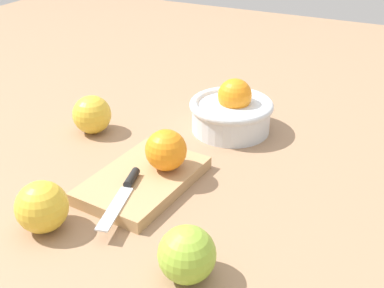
{
  "coord_description": "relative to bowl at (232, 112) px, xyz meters",
  "views": [
    {
      "loc": [
        0.64,
        0.4,
        0.46
      ],
      "look_at": [
        -0.04,
        0.07,
        0.04
      ],
      "focal_mm": 44.66,
      "sensor_mm": 36.0,
      "label": 1
    }
  ],
  "objects": [
    {
      "name": "apple_back_right",
      "position": [
        0.42,
        0.11,
        -0.0
      ],
      "size": [
        0.08,
        0.08,
        0.08
      ],
      "primitive_type": "sphere",
      "color": "#8EB738",
      "rests_on": "ground_plane"
    },
    {
      "name": "apple_front_right",
      "position": [
        0.42,
        -0.13,
        -0.0
      ],
      "size": [
        0.08,
        0.08,
        0.08
      ],
      "primitive_type": "sphere",
      "color": "gold",
      "rests_on": "ground_plane"
    },
    {
      "name": "knife",
      "position": [
        0.32,
        -0.05,
        -0.01
      ],
      "size": [
        0.15,
        0.05,
        0.01
      ],
      "color": "silver",
      "rests_on": "cutting_board"
    },
    {
      "name": "ground_plane",
      "position": [
        0.19,
        -0.08,
        -0.04
      ],
      "size": [
        2.4,
        2.4,
        0.0
      ],
      "primitive_type": "plane",
      "color": "#997556"
    },
    {
      "name": "bowl",
      "position": [
        0.0,
        0.0,
        0.0
      ],
      "size": [
        0.17,
        0.17,
        0.11
      ],
      "color": "silver",
      "rests_on": "ground_plane"
    },
    {
      "name": "orange_on_board",
      "position": [
        0.22,
        -0.03,
        0.02
      ],
      "size": [
        0.07,
        0.07,
        0.07
      ],
      "primitive_type": "sphere",
      "color": "orange",
      "rests_on": "cutting_board"
    },
    {
      "name": "cutting_board",
      "position": [
        0.26,
        -0.05,
        -0.03
      ],
      "size": [
        0.23,
        0.16,
        0.02
      ],
      "primitive_type": "cube",
      "rotation": [
        0.0,
        0.0,
        -0.09
      ],
      "color": "tan",
      "rests_on": "ground_plane"
    },
    {
      "name": "apple_front_left",
      "position": [
        0.14,
        -0.25,
        -0.0
      ],
      "size": [
        0.08,
        0.08,
        0.08
      ],
      "primitive_type": "sphere",
      "color": "gold",
      "rests_on": "ground_plane"
    }
  ]
}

